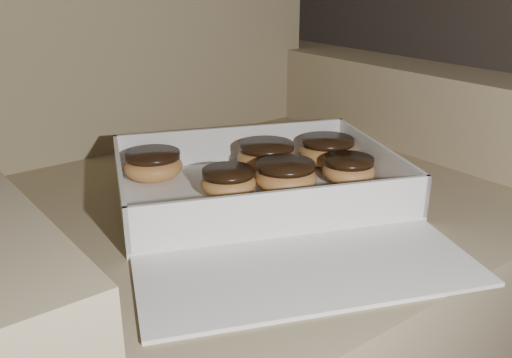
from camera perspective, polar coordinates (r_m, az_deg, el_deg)
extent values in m
cube|color=#877156|center=(1.00, -2.37, -13.20)|extent=(0.78, 0.78, 0.45)
cube|color=#877156|center=(1.22, 13.86, -3.03)|extent=(0.13, 0.78, 0.60)
cube|color=white|center=(0.86, 0.00, -1.48)|extent=(0.49, 0.43, 0.01)
cube|color=white|center=(0.99, -2.25, 3.54)|extent=(0.37, 0.16, 0.06)
cube|color=white|center=(0.72, 3.08, -3.34)|extent=(0.37, 0.16, 0.06)
cube|color=white|center=(0.83, -13.36, -0.64)|extent=(0.12, 0.28, 0.06)
cube|color=white|center=(0.92, 11.97, 1.75)|extent=(0.12, 0.28, 0.06)
cube|color=#DE5964|center=(0.92, 12.22, 1.77)|extent=(0.12, 0.27, 0.05)
cube|color=white|center=(0.67, 5.35, -9.10)|extent=(0.43, 0.31, 0.01)
ellipsoid|color=#C47F44|center=(0.92, -10.21, 1.24)|extent=(0.09, 0.09, 0.04)
cylinder|color=black|center=(0.91, -10.29, 2.39)|extent=(0.09, 0.09, 0.01)
ellipsoid|color=#C47F44|center=(0.94, 1.05, 2.14)|extent=(0.10, 0.10, 0.05)
cylinder|color=black|center=(0.93, 1.06, 3.33)|extent=(0.09, 0.09, 0.01)
ellipsoid|color=#C47F44|center=(0.90, 9.22, 0.79)|extent=(0.08, 0.08, 0.04)
cylinder|color=black|center=(0.89, 9.28, 1.83)|extent=(0.08, 0.08, 0.01)
ellipsoid|color=#C47F44|center=(0.84, -2.78, -0.43)|extent=(0.08, 0.08, 0.04)
cylinder|color=black|center=(0.83, -2.81, 0.67)|extent=(0.08, 0.08, 0.01)
ellipsoid|color=#C47F44|center=(0.97, 7.12, 2.66)|extent=(0.10, 0.10, 0.05)
cylinder|color=black|center=(0.97, 7.17, 3.80)|extent=(0.09, 0.09, 0.01)
ellipsoid|color=#C47F44|center=(0.86, 2.99, 0.12)|extent=(0.09, 0.09, 0.04)
cylinder|color=black|center=(0.85, 3.02, 1.36)|extent=(0.09, 0.09, 0.01)
ellipsoid|color=black|center=(0.88, 6.66, -0.70)|extent=(0.01, 0.01, 0.00)
ellipsoid|color=black|center=(0.73, -4.98, -5.35)|extent=(0.01, 0.01, 0.00)
ellipsoid|color=black|center=(0.82, 7.05, -2.35)|extent=(0.01, 0.01, 0.00)
ellipsoid|color=black|center=(0.84, -2.96, -1.80)|extent=(0.01, 0.01, 0.00)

